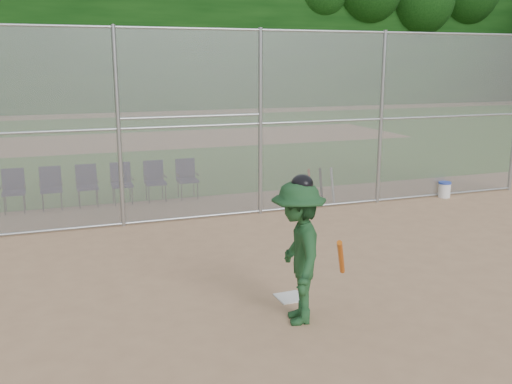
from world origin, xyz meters
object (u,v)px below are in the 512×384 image
object	(u,v)px
home_plate	(290,297)
batter_at_plate	(298,252)
chair_0	(14,191)
water_cooler	(444,189)

from	to	relation	value
home_plate	batter_at_plate	bearing A→B (deg)	-106.32
chair_0	home_plate	bearing A→B (deg)	-58.75
home_plate	chair_0	world-z (taller)	chair_0
batter_at_plate	chair_0	world-z (taller)	batter_at_plate
home_plate	batter_at_plate	size ratio (longest dim) A/B	0.20
water_cooler	chair_0	distance (m)	10.21
home_plate	batter_at_plate	distance (m)	1.18
home_plate	chair_0	xyz separation A→B (m)	(-3.94, 6.49, 0.47)
water_cooler	batter_at_plate	bearing A→B (deg)	-140.74
home_plate	water_cooler	bearing A→B (deg)	36.13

